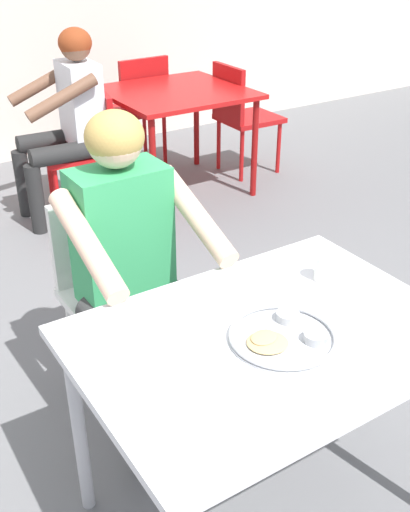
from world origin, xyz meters
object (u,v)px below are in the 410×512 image
Objects in this scene: drinking_cup at (325,267)px; chair_foreground at (112,284)px; table_background_red at (176,102)px; table_foreground at (267,356)px; thali_tray at (284,336)px; chair_red_left at (89,144)px; chair_red_right at (241,112)px; chair_red_far at (139,104)px; patron_background at (67,109)px; diner_foreground at (134,252)px.

chair_foreground is (-0.43, 0.74, -0.30)m from drinking_cup.
chair_foreground is at bearing -127.34° from table_background_red.
chair_foreground reaches higher than table_foreground.
thali_tray is 0.36m from drinking_cup.
table_foreground is 0.11m from thali_tray.
table_background_red is 1.15× the size of chair_red_left.
chair_foreground is 0.97× the size of chair_red_right.
chair_red_right is at bearing 1.89° from chair_red_left.
chair_red_far is (1.20, 3.23, -0.24)m from thali_tray.
chair_red_left is at bearing -180.00° from table_background_red.
chair_red_far reaches higher than chair_red_left.
table_background_red is 0.79m from patron_background.
chair_red_far reaches higher than chair_foreground.
chair_red_left is (0.63, 1.71, -0.01)m from chair_foreground.
chair_foreground is at bearing 120.35° from drinking_cup.
table_foreground is 0.66m from diner_foreground.
drinking_cup is 3.18m from chair_red_far.
patron_background is (0.51, 1.94, -0.01)m from diner_foreground.
chair_foreground reaches higher than chair_red_left.
diner_foreground reaches higher than drinking_cup.
thali_tray is at bearing -101.07° from chair_red_left.
chair_red_far is at bearing 89.33° from table_background_red.
chair_red_far is at bearing 69.11° from table_foreground.
chair_red_left is 0.67× the size of patron_background.
thali_tray is 3.22m from chair_red_right.
chair_red_far is (0.88, 3.05, -0.27)m from drinking_cup.
diner_foreground is 2.86m from chair_red_far.
thali_tray is at bearing -123.63° from chair_red_right.
diner_foreground is (-0.43, 0.52, -0.05)m from drinking_cup.
table_foreground is 0.89m from chair_foreground.
table_background_red is 1.10× the size of chair_red_right.
diner_foreground is 2.33m from table_background_red.
chair_red_left reaches higher than table_foreground.
thali_tray is 0.25× the size of patron_background.
chair_red_right is at bearing 42.79° from chair_foreground.
chair_foreground is 2.58m from chair_red_right.
chair_foreground is at bearing -137.21° from chair_red_right.
diner_foreground is at bearing -133.81° from chair_red_right.
drinking_cup is 2.60m from table_background_red.
chair_red_left is (0.20, 2.45, -0.31)m from drinking_cup.
table_background_red is at bearing 64.95° from table_foreground.
chair_foreground is 1.82m from chair_red_left.
diner_foreground is at bearing -89.48° from chair_foreground.
chair_red_far is at bearing 69.68° from thali_tray.
chair_red_right is at bearing 56.37° from thali_tray.
chair_foreground is at bearing -106.68° from patron_background.
table_foreground is 2.62m from patron_background.
chair_foreground is 0.33m from diner_foreground.
chair_red_right is 0.81m from chair_red_far.
table_foreground is at bearing -157.93° from drinking_cup.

